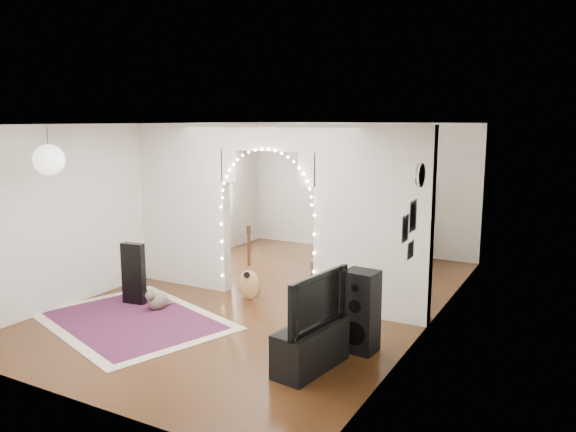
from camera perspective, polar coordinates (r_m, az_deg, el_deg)
The scene contains 25 objects.
floor at distance 8.92m, azimuth -1.83°, elevation -8.28°, with size 7.50×7.50×0.00m, color black.
ceiling at distance 8.48m, azimuth -1.93°, elevation 9.34°, with size 5.00×7.50×0.02m, color white.
wall_back at distance 11.95m, azimuth 7.29°, elevation 2.91°, with size 5.00×0.02×2.70m, color silver.
wall_front at distance 5.76m, azimuth -21.24°, elevation -5.12°, with size 5.00×0.02×2.70m, color silver.
wall_left at distance 10.08m, azimuth -14.22°, elevation 1.42°, with size 0.02×7.50×2.70m, color silver.
wall_right at distance 7.66m, azimuth 14.47°, elevation -1.18°, with size 0.02×7.50×2.70m, color silver.
divider_wall at distance 8.58m, azimuth -1.88°, elevation 0.80°, with size 5.00×0.20×2.70m.
fairy_lights at distance 8.45m, azimuth -2.33°, elevation 1.51°, with size 1.64×0.04×1.60m, color #FFEABF, non-canonical shape.
window at distance 11.42m, azimuth -8.00°, elevation 3.33°, with size 0.04×1.20×1.40m, color white.
wall_clock at distance 6.98m, azimuth 13.35°, elevation 4.05°, with size 0.31×0.31×0.03m, color white.
picture_frames at distance 6.68m, azimuth 12.23°, elevation -1.35°, with size 0.02×0.50×0.70m, color white, non-canonical shape.
paper_lantern at distance 7.93m, azimuth -23.12°, elevation 5.28°, with size 0.40×0.40×0.40m, color white.
ceiling_fan at distance 10.26m, azimuth 3.82°, elevation 7.73°, with size 1.10×1.10×0.30m, color #C18740, non-canonical shape.
area_rug at distance 8.22m, azimuth -15.50°, elevation -10.18°, with size 2.65×1.98×0.02m, color maroon.
guitar_case at distance 8.80m, azimuth -15.41°, elevation -5.68°, with size 0.36×0.12×0.94m, color black.
acoustic_guitar at distance 8.70m, azimuth -3.97°, elevation -5.78°, with size 0.42×0.25×0.99m.
tabby_cat at distance 8.55m, azimuth -13.14°, elevation -8.35°, with size 0.27×0.52×0.34m.
floor_speaker at distance 6.86m, azimuth 7.40°, elevation -9.60°, with size 0.41×0.37×1.00m.
media_console at distance 6.44m, azimuth 2.32°, elevation -13.20°, with size 0.40×1.00×0.50m, color black.
tv at distance 6.25m, azimuth 2.36°, elevation -8.47°, with size 1.07×0.14×0.62m, color black.
bookcase at distance 11.59m, azimuth 9.61°, elevation -0.40°, with size 1.44×0.37×1.48m, color tan.
dining_table at distance 10.94m, azimuth 9.95°, elevation -1.34°, with size 1.27×0.91×0.76m.
flower_vase at distance 10.91m, azimuth 9.98°, elevation -0.47°, with size 0.18×0.18×0.19m, color white.
dining_chair_left at distance 11.59m, azimuth 4.25°, elevation -2.78°, with size 0.53×0.55×0.50m, color brown.
dining_chair_right at distance 9.23m, azimuth 4.50°, elevation -5.85°, with size 0.60×0.62×0.56m, color brown.
Camera 1 is at (4.31, -7.30, 2.77)m, focal length 35.00 mm.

